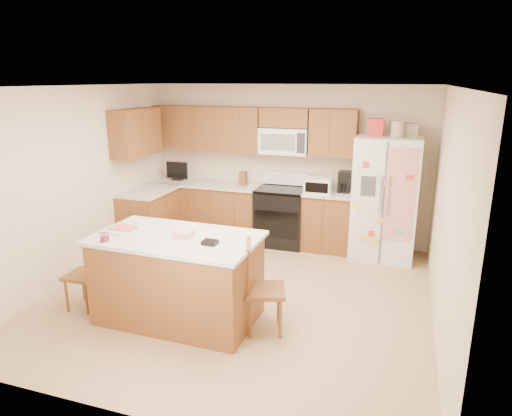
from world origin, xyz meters
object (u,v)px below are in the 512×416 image
(refrigerator, at_px, (385,197))
(island, at_px, (178,278))
(stove, at_px, (281,215))
(windsor_chair_left, at_px, (85,275))
(windsor_chair_right, at_px, (263,289))
(windsor_chair_back, at_px, (194,263))

(refrigerator, distance_m, island, 3.32)
(stove, xyz_separation_m, refrigerator, (1.57, -0.06, 0.45))
(windsor_chair_left, height_order, windsor_chair_right, windsor_chair_right)
(windsor_chair_left, bearing_deg, windsor_chair_right, 4.71)
(windsor_chair_back, distance_m, windsor_chair_right, 1.17)
(refrigerator, xyz_separation_m, windsor_chair_right, (-1.06, -2.55, -0.46))
(windsor_chair_right, bearing_deg, refrigerator, 67.41)
(windsor_chair_left, bearing_deg, refrigerator, 40.81)
(refrigerator, bearing_deg, stove, 177.70)
(refrigerator, relative_size, windsor_chair_right, 2.08)
(island, distance_m, windsor_chair_back, 0.60)
(island, relative_size, windsor_chair_right, 1.81)
(island, xyz_separation_m, windsor_chair_right, (0.96, 0.05, -0.02))
(stove, distance_m, windsor_chair_left, 3.21)
(refrigerator, distance_m, windsor_chair_back, 2.96)
(refrigerator, height_order, windsor_chair_back, refrigerator)
(stove, height_order, refrigerator, refrigerator)
(windsor_chair_left, bearing_deg, windsor_chair_back, 33.85)
(refrigerator, relative_size, island, 1.15)
(windsor_chair_back, relative_size, windsor_chair_right, 0.89)
(stove, bearing_deg, windsor_chair_left, -119.62)
(island, bearing_deg, windsor_chair_left, -174.08)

